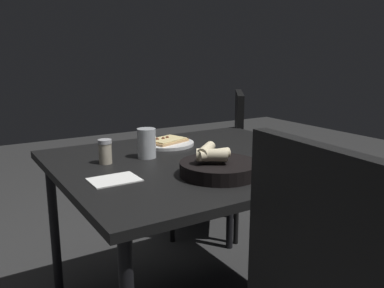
{
  "coord_description": "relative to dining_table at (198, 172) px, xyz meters",
  "views": [
    {
      "loc": [
        -0.84,
        -1.32,
        1.12
      ],
      "look_at": [
        -0.04,
        -0.02,
        0.77
      ],
      "focal_mm": 37.8,
      "sensor_mm": 36.0,
      "label": 1
    }
  ],
  "objects": [
    {
      "name": "dining_table",
      "position": [
        0.0,
        0.0,
        0.0
      ],
      "size": [
        1.09,
        0.95,
        0.7
      ],
      "color": "black",
      "rests_on": "ground"
    },
    {
      "name": "pizza_plate",
      "position": [
        0.01,
        0.27,
        0.07
      ],
      "size": [
        0.25,
        0.25,
        0.04
      ],
      "color": "white",
      "rests_on": "dining_table"
    },
    {
      "name": "bread_basket",
      "position": [
        -0.06,
        -0.23,
        0.09
      ],
      "size": [
        0.27,
        0.27,
        0.11
      ],
      "color": "black",
      "rests_on": "dining_table"
    },
    {
      "name": "beer_glass",
      "position": [
        -0.17,
        0.11,
        0.11
      ],
      "size": [
        0.07,
        0.07,
        0.12
      ],
      "color": "silver",
      "rests_on": "dining_table"
    },
    {
      "name": "pepper_shaker",
      "position": [
        -0.34,
        0.12,
        0.1
      ],
      "size": [
        0.05,
        0.05,
        0.09
      ],
      "color": "#BFB299",
      "rests_on": "dining_table"
    },
    {
      "name": "napkin",
      "position": [
        -0.39,
        -0.1,
        0.06
      ],
      "size": [
        0.16,
        0.12,
        0.0
      ],
      "color": "white",
      "rests_on": "dining_table"
    },
    {
      "name": "chair_near",
      "position": [
        0.58,
        0.66,
        -0.14
      ],
      "size": [
        0.61,
        0.61,
        0.88
      ],
      "color": "#292929",
      "rests_on": "ground"
    }
  ]
}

